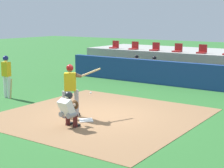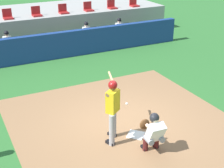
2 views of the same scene
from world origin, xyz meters
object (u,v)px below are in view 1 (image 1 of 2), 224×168
at_px(catcher_crouched, 69,108).
at_px(dugout_player_0, 135,66).
at_px(dugout_player_1, 153,68).
at_px(batter_at_plate, 71,87).
at_px(on_deck_batter, 7,74).
at_px(stadium_seat_1, 134,47).
at_px(stadium_seat_0, 115,46).
at_px(stadium_seat_3, 178,50).
at_px(stadium_seat_2, 155,48).
at_px(home_plate, 86,120).
at_px(stadium_seat_4, 202,51).

xyz_separation_m(catcher_crouched, dugout_player_0, (-3.03, 8.97, 0.07)).
bearing_deg(dugout_player_1, batter_at_plate, -81.40).
bearing_deg(on_deck_batter, batter_at_plate, -10.24).
xyz_separation_m(batter_at_plate, stadium_seat_1, (-3.65, 10.09, 0.50)).
xyz_separation_m(stadium_seat_0, stadium_seat_3, (4.33, 0.00, 0.00)).
relative_size(batter_at_plate, stadium_seat_2, 3.76).
distance_m(on_deck_batter, stadium_seat_3, 9.96).
bearing_deg(batter_at_plate, dugout_player_0, 106.13).
bearing_deg(stadium_seat_0, home_plate, -60.42).
relative_size(dugout_player_1, stadium_seat_2, 2.71).
height_order(dugout_player_0, stadium_seat_0, stadium_seat_0).
distance_m(home_plate, stadium_seat_2, 10.69).
distance_m(stadium_seat_1, stadium_seat_2, 1.44).
bearing_deg(stadium_seat_4, catcher_crouched, -89.96).
bearing_deg(batter_at_plate, stadium_seat_3, 94.29).
bearing_deg(stadium_seat_0, stadium_seat_4, 0.00).
distance_m(home_plate, on_deck_batter, 5.05).
bearing_deg(stadium_seat_1, dugout_player_0, -57.11).
distance_m(dugout_player_0, stadium_seat_3, 2.71).
height_order(home_plate, dugout_player_0, dugout_player_0).
bearing_deg(on_deck_batter, stadium_seat_1, 86.67).
relative_size(batter_at_plate, stadium_seat_0, 3.76).
bearing_deg(stadium_seat_1, catcher_crouched, -68.48).
bearing_deg(on_deck_batter, stadium_seat_2, 77.98).
xyz_separation_m(catcher_crouched, stadium_seat_2, (-2.90, 11.01, 0.93)).
relative_size(on_deck_batter, dugout_player_1, 1.37).
bearing_deg(stadium_seat_1, stadium_seat_4, 0.00).
relative_size(catcher_crouched, stadium_seat_0, 3.33).
bearing_deg(batter_at_plate, home_plate, -7.07).
bearing_deg(batter_at_plate, dugout_player_1, 98.60).
bearing_deg(stadium_seat_2, stadium_seat_4, 0.00).
height_order(stadium_seat_0, stadium_seat_3, same).
bearing_deg(catcher_crouched, batter_at_plate, 127.20).
height_order(home_plate, stadium_seat_3, stadium_seat_3).
height_order(stadium_seat_2, stadium_seat_4, same).
bearing_deg(stadium_seat_0, dugout_player_1, -27.73).
xyz_separation_m(dugout_player_0, stadium_seat_4, (3.02, 2.03, 0.86)).
xyz_separation_m(catcher_crouched, stadium_seat_4, (-0.01, 11.01, 0.93)).
distance_m(on_deck_batter, dugout_player_1, 7.89).
height_order(batter_at_plate, stadium_seat_0, stadium_seat_0).
relative_size(dugout_player_0, stadium_seat_2, 2.71).
distance_m(catcher_crouched, dugout_player_0, 9.47).
bearing_deg(stadium_seat_1, home_plate, -66.94).
xyz_separation_m(on_deck_batter, stadium_seat_1, (0.54, 9.34, 0.51)).
bearing_deg(home_plate, stadium_seat_3, 98.08).
bearing_deg(stadium_seat_4, dugout_player_1, -133.14).
distance_m(on_deck_batter, stadium_seat_0, 9.39).
bearing_deg(stadium_seat_4, batter_at_plate, -93.90).
relative_size(dugout_player_0, stadium_seat_3, 2.71).
bearing_deg(catcher_crouched, dugout_player_0, 108.63).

